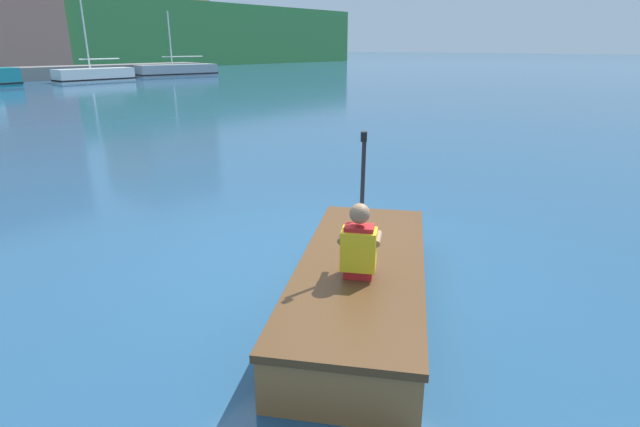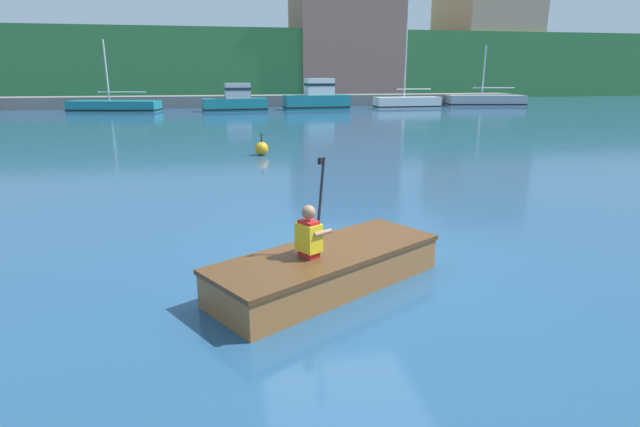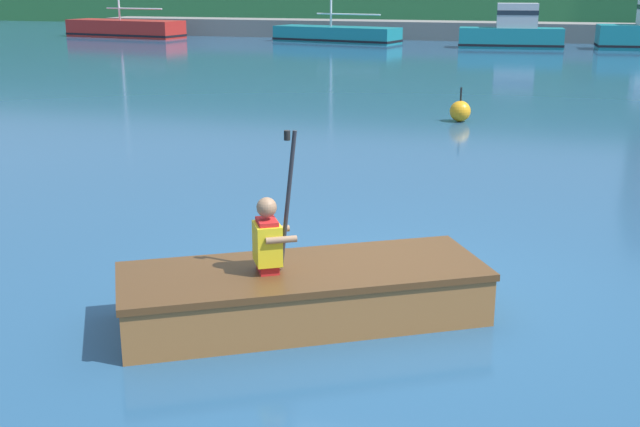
# 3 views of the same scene
# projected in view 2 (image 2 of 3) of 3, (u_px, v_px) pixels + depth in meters

# --- Properties ---
(ground_plane) EXTENTS (300.00, 300.00, 0.00)m
(ground_plane) POSITION_uv_depth(u_px,v_px,m) (345.00, 257.00, 7.41)
(ground_plane) COLOR navy
(shoreline_ridge) EXTENTS (120.00, 20.00, 7.06)m
(shoreline_ridge) POSITION_uv_depth(u_px,v_px,m) (234.00, 65.00, 59.68)
(shoreline_ridge) COLOR #387A3D
(shoreline_ridge) RESTS_ON ground
(waterfront_warehouse_left) EXTENTS (11.37, 11.42, 14.12)m
(waterfront_warehouse_left) POSITION_uv_depth(u_px,v_px,m) (343.00, 32.00, 56.46)
(waterfront_warehouse_left) COLOR #9E6B5B
(waterfront_warehouse_left) RESTS_ON ground
(waterfront_office_block_center) EXTENTS (9.47, 11.60, 15.67)m
(waterfront_office_block_center) POSITION_uv_depth(u_px,v_px,m) (484.00, 28.00, 60.20)
(waterfront_office_block_center) COLOR tan
(waterfront_office_block_center) RESTS_ON ground
(marina_dock) EXTENTS (46.70, 2.40, 0.90)m
(marina_dock) POSITION_uv_depth(u_px,v_px,m) (243.00, 101.00, 40.47)
(marina_dock) COLOR slate
(marina_dock) RESTS_ON ground
(moored_boat_dock_west_end) EXTENTS (6.54, 3.16, 4.88)m
(moored_boat_dock_west_end) POSITION_uv_depth(u_px,v_px,m) (115.00, 106.00, 35.48)
(moored_boat_dock_west_end) COLOR #197A84
(moored_boat_dock_west_end) RESTS_ON ground
(moored_boat_dock_west_inner) EXTENTS (4.97, 2.08, 2.26)m
(moored_boat_dock_west_inner) POSITION_uv_depth(u_px,v_px,m) (317.00, 98.00, 37.37)
(moored_boat_dock_west_inner) COLOR #197A84
(moored_boat_dock_west_inner) RESTS_ON ground
(moored_boat_dock_center_near) EXTENTS (6.59, 3.22, 4.83)m
(moored_boat_dock_center_near) POSITION_uv_depth(u_px,v_px,m) (485.00, 101.00, 41.69)
(moored_boat_dock_center_near) COLOR #9EA3A8
(moored_boat_dock_center_near) RESTS_ON ground
(moored_boat_dock_center_far) EXTENTS (5.13, 1.61, 6.56)m
(moored_boat_dock_center_far) POSITION_uv_depth(u_px,v_px,m) (407.00, 103.00, 38.80)
(moored_boat_dock_center_far) COLOR white
(moored_boat_dock_center_far) RESTS_ON ground
(moored_boat_dock_east_end) EXTENTS (4.66, 1.80, 1.95)m
(moored_boat_dock_east_end) POSITION_uv_depth(u_px,v_px,m) (236.00, 101.00, 35.61)
(moored_boat_dock_east_end) COLOR #197A84
(moored_boat_dock_east_end) RESTS_ON ground
(rowboat_foreground) EXTENTS (3.27, 2.56, 0.48)m
(rowboat_foreground) POSITION_uv_depth(u_px,v_px,m) (330.00, 265.00, 6.38)
(rowboat_foreground) COLOR #935B2D
(rowboat_foreground) RESTS_ON ground
(person_paddler) EXTENTS (0.44, 0.44, 1.20)m
(person_paddler) POSITION_uv_depth(u_px,v_px,m) (309.00, 234.00, 6.02)
(person_paddler) COLOR red
(person_paddler) RESTS_ON rowboat_foreground
(channel_buoy) EXTENTS (0.44, 0.44, 0.72)m
(channel_buoy) POSITION_uv_depth(u_px,v_px,m) (262.00, 148.00, 16.56)
(channel_buoy) COLOR orange
(channel_buoy) RESTS_ON ground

